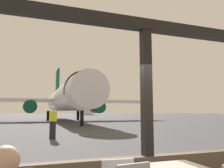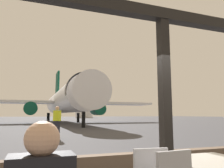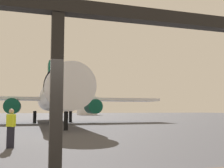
% 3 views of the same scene
% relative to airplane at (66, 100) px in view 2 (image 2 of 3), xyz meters
% --- Properties ---
extents(ground_plane, '(220.00, 220.00, 0.00)m').
position_rel_airplane_xyz_m(ground_plane, '(-2.32, 9.50, -3.44)').
color(ground_plane, '#424247').
extents(window_frame, '(7.91, 0.24, 3.53)m').
position_rel_airplane_xyz_m(window_frame, '(-2.32, -30.50, -2.14)').
color(window_frame, brown).
rests_on(window_frame, ground).
extents(airplane, '(29.38, 32.17, 10.34)m').
position_rel_airplane_xyz_m(airplane, '(0.00, 0.00, 0.00)').
color(airplane, silver).
rests_on(airplane, ground).
extents(ground_crew_worker, '(0.40, 0.54, 1.74)m').
position_rel_airplane_xyz_m(ground_crew_worker, '(-3.59, -22.11, -2.54)').
color(ground_crew_worker, black).
rests_on(ground_crew_worker, ground).
extents(fuel_storage_tank, '(7.15, 7.15, 6.41)m').
position_rel_airplane_xyz_m(fuel_storage_tank, '(15.58, 57.29, -0.24)').
color(fuel_storage_tank, white).
rests_on(fuel_storage_tank, ground).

